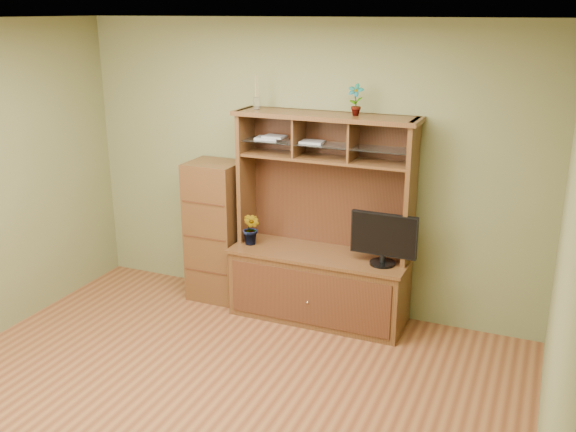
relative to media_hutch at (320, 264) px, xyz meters
The scene contains 8 objects.
room 1.94m from the media_hutch, 98.79° to the right, with size 4.54×4.04×2.74m.
media_hutch is the anchor object (origin of this frame).
monitor 0.71m from the media_hutch, ahead, with size 0.58×0.22×0.46m.
orchid_plant 0.72m from the media_hutch, behind, with size 0.17×0.14×0.31m, color #33561D.
top_plant 1.54m from the media_hutch, 16.22° to the left, with size 0.14×0.10×0.27m, color #426F27.
reed_diffuser 1.64m from the media_hutch, behind, with size 0.06×0.06×0.30m.
magazines 1.20m from the media_hutch, 169.02° to the left, with size 0.66×0.18×0.04m.
side_cabinet 1.12m from the media_hutch, behind, with size 0.49×0.45×1.38m.
Camera 1 is at (2.12, -3.43, 2.76)m, focal length 40.00 mm.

